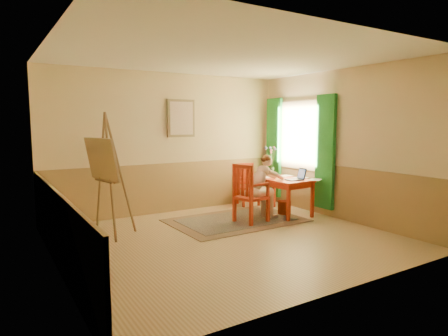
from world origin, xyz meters
TOP-DOWN VIEW (x-y plane):
  - room at (0.00, 0.00)m, footprint 5.04×4.54m
  - wainscot at (0.00, 0.80)m, footprint 5.00×4.50m
  - window at (2.42, 1.10)m, footprint 0.12×2.01m
  - wall_portrait at (0.25, 2.20)m, footprint 0.60×0.05m
  - rug at (0.72, 0.89)m, footprint 2.43×1.64m
  - table at (1.78, 0.88)m, footprint 0.77×1.23m
  - chair_left at (0.83, 0.63)m, footprint 0.57×0.56m
  - chair_back at (1.73, 1.97)m, footprint 0.48×0.50m
  - figure at (1.13, 0.68)m, footprint 0.93×0.48m
  - laptop at (1.89, 0.54)m, footprint 0.38×0.24m
  - papers at (2.01, 0.84)m, footprint 0.95×1.13m
  - vase at (1.95, 1.41)m, footprint 0.22×0.31m
  - wastebasket at (1.80, 0.79)m, footprint 0.29×0.29m
  - easel at (-1.62, 1.07)m, footprint 0.74×0.89m

SIDE VIEW (x-z plane):
  - rug at x=0.72m, z-range 0.00..0.02m
  - wastebasket at x=1.80m, z-range 0.00..0.28m
  - chair_back at x=1.73m, z-range 0.00..0.91m
  - wainscot at x=0.00m, z-range 0.00..1.00m
  - chair_left at x=0.83m, z-range 0.00..1.08m
  - table at x=1.78m, z-range 0.27..0.99m
  - figure at x=1.13m, z-range 0.06..1.28m
  - papers at x=2.01m, z-range 0.72..0.73m
  - laptop at x=1.89m, z-range 0.65..0.87m
  - vase at x=1.95m, z-range 0.69..1.30m
  - easel at x=-1.62m, z-range 0.18..2.17m
  - window at x=2.42m, z-range 0.25..2.45m
  - room at x=0.00m, z-range -0.02..2.82m
  - wall_portrait at x=0.25m, z-range 1.52..2.28m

